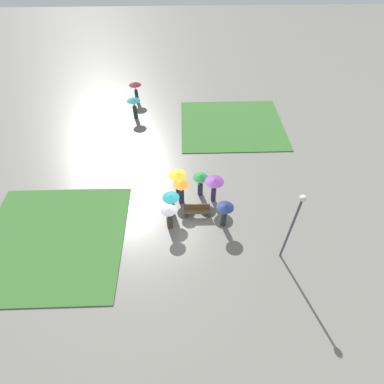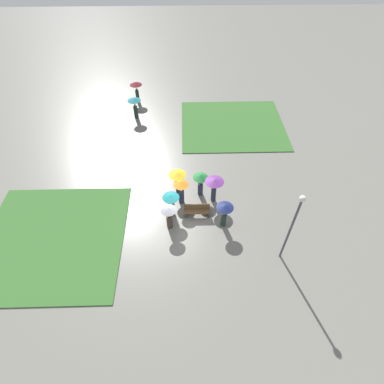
% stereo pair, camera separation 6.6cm
% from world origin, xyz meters
% --- Properties ---
extents(ground_plane, '(90.00, 90.00, 0.00)m').
position_xyz_m(ground_plane, '(0.00, 0.00, 0.00)').
color(ground_plane, slate).
extents(lawn_patch_near, '(8.26, 8.12, 0.06)m').
position_xyz_m(lawn_patch_near, '(-7.47, -1.26, 0.03)').
color(lawn_patch_near, '#386B2D').
rests_on(lawn_patch_near, ground_plane).
extents(lawn_patch_far, '(8.68, 7.55, 0.06)m').
position_xyz_m(lawn_patch_far, '(4.50, 10.22, 0.03)').
color(lawn_patch_far, '#386B2D').
rests_on(lawn_patch_far, ground_plane).
extents(park_bench, '(1.60, 0.42, 0.90)m').
position_xyz_m(park_bench, '(1.06, 0.37, 0.46)').
color(park_bench, brown).
rests_on(park_bench, ground_plane).
extents(lamp_post, '(0.32, 0.32, 4.95)m').
position_xyz_m(lamp_post, '(5.62, -2.71, 3.13)').
color(lamp_post, '#474C51').
rests_on(lamp_post, ground_plane).
extents(crowd_person_purple, '(1.19, 1.19, 1.89)m').
position_xyz_m(crowd_person_purple, '(2.18, 1.61, 1.41)').
color(crowd_person_purple, '#282D47').
rests_on(crowd_person_purple, ground_plane).
extents(crowd_person_teal, '(1.02, 1.02, 1.79)m').
position_xyz_m(crowd_person_teal, '(-0.51, 0.50, 1.23)').
color(crowd_person_teal, black).
rests_on(crowd_person_teal, ground_plane).
extents(crowd_person_green, '(0.99, 0.99, 1.76)m').
position_xyz_m(crowd_person_green, '(1.35, 2.20, 1.27)').
color(crowd_person_green, '#282D47').
rests_on(crowd_person_green, ground_plane).
extents(crowd_person_yellow, '(1.13, 1.13, 1.87)m').
position_xyz_m(crowd_person_yellow, '(-0.12, 2.31, 1.41)').
color(crowd_person_yellow, '#2D2333').
rests_on(crowd_person_yellow, ground_plane).
extents(crowd_person_orange, '(0.95, 0.95, 1.85)m').
position_xyz_m(crowd_person_orange, '(0.10, 1.49, 1.27)').
color(crowd_person_orange, '#282D47').
rests_on(crowd_person_orange, ground_plane).
extents(crowd_person_grey, '(0.94, 0.94, 1.72)m').
position_xyz_m(crowd_person_grey, '(-0.61, -0.49, 1.11)').
color(crowd_person_grey, '#47382D').
rests_on(crowd_person_grey, ground_plane).
extents(crowd_person_navy, '(1.01, 1.01, 1.80)m').
position_xyz_m(crowd_person_navy, '(2.63, -0.44, 1.26)').
color(crowd_person_navy, '#1E3328').
rests_on(crowd_person_navy, ground_plane).
extents(lone_walker_far_path, '(1.12, 1.12, 1.88)m').
position_xyz_m(lone_walker_far_path, '(-4.01, 14.47, 1.44)').
color(lone_walker_far_path, '#1E3328').
rests_on(lone_walker_far_path, ground_plane).
extents(lone_walker_mid_plaza, '(1.13, 1.13, 1.86)m').
position_xyz_m(lone_walker_mid_plaza, '(-3.86, 11.60, 1.32)').
color(lone_walker_mid_plaza, '#1E3328').
rests_on(lone_walker_mid_plaza, ground_plane).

